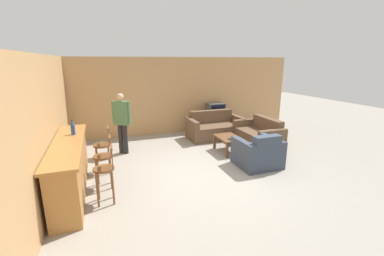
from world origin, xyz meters
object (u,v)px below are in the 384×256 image
object	(u,v)px
loveseat_right	(259,136)
bar_chair_near	(105,173)
tv	(216,110)
bar_chair_far	(103,149)
coffee_table	(229,139)
bar_chair_mid	(104,160)
bottle	(73,128)
person_by_window	(122,120)
armchair_near	(258,154)
tv_unit	(215,124)
couch_far	(215,128)
book_on_table	(232,139)

from	to	relation	value
loveseat_right	bar_chair_near	bearing A→B (deg)	-157.99
bar_chair_near	tv	bearing A→B (deg)	43.95
bar_chair_far	tv	distance (m)	4.58
bar_chair_near	coffee_table	size ratio (longest dim) A/B	1.23
bar_chair_mid	coffee_table	size ratio (longest dim) A/B	1.23
coffee_table	bottle	size ratio (longest dim) A/B	2.74
bar_chair_mid	person_by_window	bearing A→B (deg)	73.85
bottle	coffee_table	bearing A→B (deg)	6.22
tv	bar_chair_near	bearing A→B (deg)	-136.05
loveseat_right	tv	size ratio (longest dim) A/B	2.56
armchair_near	loveseat_right	size ratio (longest dim) A/B	0.63
coffee_table	tv_unit	bearing A→B (deg)	74.50
bar_chair_far	bottle	xyz separation A→B (m)	(-0.54, -0.20, 0.58)
couch_far	book_on_table	distance (m)	1.61
bar_chair_far	armchair_near	size ratio (longest dim) A/B	1.08
bar_chair_mid	person_by_window	world-z (taller)	person_by_window
bar_chair_mid	bar_chair_far	distance (m)	0.75
bar_chair_near	bar_chair_far	distance (m)	1.38
coffee_table	bar_chair_mid	bearing A→B (deg)	-163.65
bar_chair_mid	person_by_window	size ratio (longest dim) A/B	0.63
tv	person_by_window	size ratio (longest dim) A/B	0.36
bar_chair_near	couch_far	world-z (taller)	bar_chair_near
coffee_table	person_by_window	world-z (taller)	person_by_window
loveseat_right	coffee_table	xyz separation A→B (m)	(-1.11, -0.18, 0.05)
tv	person_by_window	xyz separation A→B (m)	(-3.37, -1.27, 0.17)
armchair_near	book_on_table	bearing A→B (deg)	102.05
bar_chair_near	tv_unit	world-z (taller)	bar_chair_near
bar_chair_mid	tv_unit	world-z (taller)	bar_chair_mid
bar_chair_mid	coffee_table	world-z (taller)	bar_chair_mid
couch_far	tv_unit	xyz separation A→B (m)	(0.38, 0.78, -0.04)
loveseat_right	tv_unit	xyz separation A→B (m)	(-0.51, 1.98, -0.04)
couch_far	person_by_window	bearing A→B (deg)	-170.61
bar_chair_mid	loveseat_right	xyz separation A→B (m)	(4.41, 1.15, -0.25)
bar_chair_far	book_on_table	size ratio (longest dim) A/B	4.25
bar_chair_far	couch_far	distance (m)	3.88
loveseat_right	coffee_table	bearing A→B (deg)	-170.88
bar_chair_near	bar_chair_mid	size ratio (longest dim) A/B	1.00
bar_chair_near	person_by_window	distance (m)	2.58
loveseat_right	bottle	size ratio (longest dim) A/B	4.95
bar_chair_near	book_on_table	size ratio (longest dim) A/B	4.25
bar_chair_near	bar_chair_far	xyz separation A→B (m)	(0.00, 1.38, 0.00)
couch_far	coffee_table	xyz separation A→B (m)	(-0.22, -1.38, 0.05)
book_on_table	bar_chair_far	bearing A→B (deg)	-179.71
book_on_table	armchair_near	bearing A→B (deg)	-77.95
person_by_window	couch_far	bearing A→B (deg)	9.39
bar_chair_mid	bar_chair_far	world-z (taller)	same
tv_unit	tv	distance (m)	0.51
bar_chair_mid	loveseat_right	size ratio (longest dim) A/B	0.68
bar_chair_mid	bottle	world-z (taller)	bottle
loveseat_right	tv	world-z (taller)	tv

